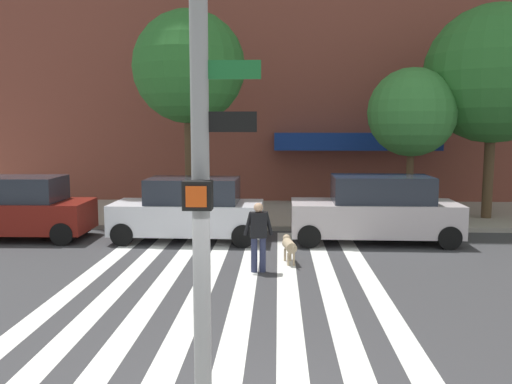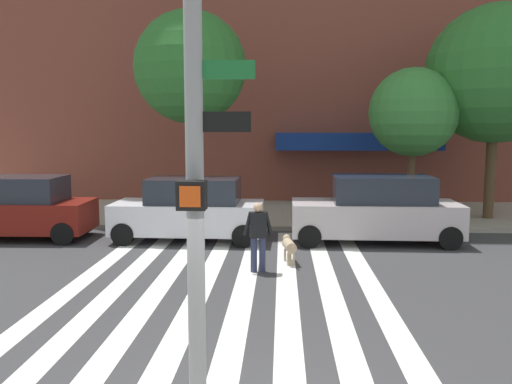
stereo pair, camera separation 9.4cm
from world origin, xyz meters
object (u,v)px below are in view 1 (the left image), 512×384
at_px(traffic_light_pole, 200,114).
at_px(parked_car_near_curb, 12,209).
at_px(pedestrian_dog_walker, 258,233).
at_px(street_tree_nearest, 189,68).
at_px(street_tree_further, 494,75).
at_px(parked_car_behind_first, 189,210).
at_px(parked_car_third_in_line, 376,210).
at_px(street_tree_middle, 412,113).
at_px(dog_on_leash, 289,245).

distance_m(traffic_light_pole, parked_car_near_curb, 12.91).
xyz_separation_m(parked_car_near_curb, pedestrian_dog_walker, (7.55, -3.37, 0.01)).
relative_size(street_tree_nearest, street_tree_further, 0.97).
bearing_deg(parked_car_near_curb, parked_car_behind_first, -0.02).
xyz_separation_m(traffic_light_pole, parked_car_near_curb, (-7.24, 10.37, -2.60)).
relative_size(traffic_light_pole, parked_car_behind_first, 1.30).
xyz_separation_m(parked_car_third_in_line, street_tree_further, (4.53, 3.50, 4.20)).
bearing_deg(traffic_light_pole, parked_car_third_in_line, 70.68).
bearing_deg(pedestrian_dog_walker, traffic_light_pole, -92.55).
bearing_deg(street_tree_further, street_tree_middle, -170.69).
bearing_deg(street_tree_middle, dog_on_leash, -127.65).
height_order(parked_car_third_in_line, dog_on_leash, parked_car_third_in_line).
relative_size(parked_car_behind_first, street_tree_further, 0.60).
height_order(traffic_light_pole, parked_car_near_curb, traffic_light_pole).
relative_size(parked_car_third_in_line, dog_on_leash, 4.54).
relative_size(traffic_light_pole, street_tree_further, 0.79).
bearing_deg(dog_on_leash, traffic_light_pole, -97.57).
xyz_separation_m(parked_car_third_in_line, street_tree_nearest, (-5.93, 2.94, 4.40)).
xyz_separation_m(parked_car_near_curb, street_tree_middle, (12.55, 3.03, 2.92)).
distance_m(parked_car_behind_first, pedestrian_dog_walker, 4.02).
height_order(parked_car_near_curb, street_tree_nearest, street_tree_nearest).
height_order(traffic_light_pole, pedestrian_dog_walker, traffic_light_pole).
xyz_separation_m(parked_car_near_curb, parked_car_third_in_line, (10.87, -0.00, 0.03)).
bearing_deg(parked_car_behind_first, street_tree_middle, 22.89).
height_order(parked_car_near_curb, street_tree_further, street_tree_further).
bearing_deg(street_tree_nearest, street_tree_further, 3.05).
xyz_separation_m(street_tree_middle, dog_on_leash, (-4.27, -5.53, -3.40)).
bearing_deg(parked_car_behind_first, pedestrian_dog_walker, -57.12).
height_order(parked_car_third_in_line, pedestrian_dog_walker, parked_car_third_in_line).
xyz_separation_m(traffic_light_pole, pedestrian_dog_walker, (0.31, 6.99, -2.59)).
relative_size(parked_car_third_in_line, street_tree_middle, 0.93).
height_order(parked_car_third_in_line, street_tree_nearest, street_tree_nearest).
distance_m(street_tree_nearest, street_tree_middle, 7.76).
distance_m(traffic_light_pole, street_tree_middle, 14.42).
bearing_deg(traffic_light_pole, pedestrian_dog_walker, 87.45).
xyz_separation_m(parked_car_third_in_line, street_tree_middle, (1.68, 3.03, 2.89)).
relative_size(parked_car_behind_first, parked_car_third_in_line, 0.92).
distance_m(parked_car_behind_first, street_tree_nearest, 5.34).
xyz_separation_m(street_tree_middle, street_tree_further, (2.85, 0.47, 1.31)).
xyz_separation_m(parked_car_behind_first, street_tree_nearest, (-0.43, 2.94, 4.44)).
relative_size(traffic_light_pole, pedestrian_dog_walker, 3.54).
bearing_deg(traffic_light_pole, street_tree_nearest, 99.80).
height_order(parked_car_near_curb, parked_car_behind_first, parked_car_near_curb).
relative_size(parked_car_third_in_line, street_tree_nearest, 0.68).
xyz_separation_m(traffic_light_pole, parked_car_behind_first, (-1.87, 10.37, -2.60)).
bearing_deg(parked_car_third_in_line, dog_on_leash, -136.00).
bearing_deg(parked_car_behind_first, parked_car_near_curb, 179.98).
bearing_deg(street_tree_nearest, parked_car_near_curb, -149.22).
distance_m(pedestrian_dog_walker, dog_on_leash, 1.24).
xyz_separation_m(street_tree_nearest, street_tree_further, (10.47, 0.56, -0.21)).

